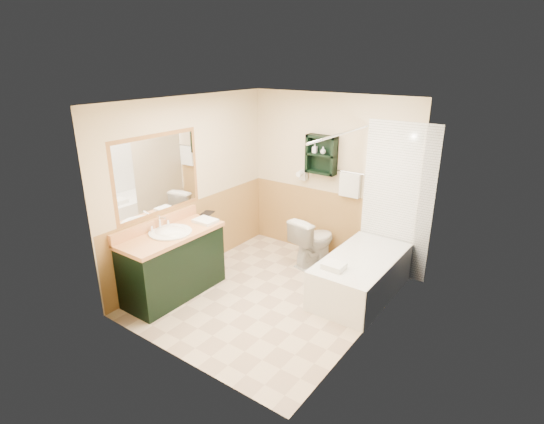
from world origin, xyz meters
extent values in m
plane|color=beige|center=(0.00, 0.00, 0.00)|extent=(3.00, 3.00, 0.00)
cube|color=beige|center=(0.00, 1.52, 1.20)|extent=(2.60, 0.04, 2.40)
cube|color=beige|center=(-1.32, 0.00, 1.20)|extent=(0.04, 3.00, 2.40)
cube|color=beige|center=(1.32, 0.00, 1.20)|extent=(0.04, 3.00, 2.40)
cube|color=white|center=(0.00, 0.00, 2.42)|extent=(2.60, 3.00, 0.04)
cube|color=black|center=(-0.10, 1.41, 1.55)|extent=(0.45, 0.15, 0.55)
cylinder|color=silver|center=(0.53, 0.75, 2.00)|extent=(0.03, 1.60, 0.03)
cube|color=black|center=(-0.99, -0.66, 0.42)|extent=(0.59, 1.32, 0.84)
cube|color=white|center=(0.93, 0.71, 0.26)|extent=(0.77, 1.50, 0.52)
imported|color=white|center=(0.00, 1.10, 0.35)|extent=(0.54, 0.79, 0.71)
cube|color=white|center=(-0.89, -0.16, 0.86)|extent=(0.28, 0.22, 0.04)
imported|color=black|center=(-1.16, 0.06, 0.94)|extent=(0.15, 0.06, 0.20)
cube|color=white|center=(0.78, 0.23, 0.55)|extent=(0.25, 0.21, 0.07)
imported|color=white|center=(-0.21, 1.40, 1.60)|extent=(0.07, 0.14, 0.06)
imported|color=white|center=(-0.07, 1.40, 1.60)|extent=(0.09, 0.11, 0.08)
camera|label=1|loc=(2.78, -3.80, 2.85)|focal=28.00mm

